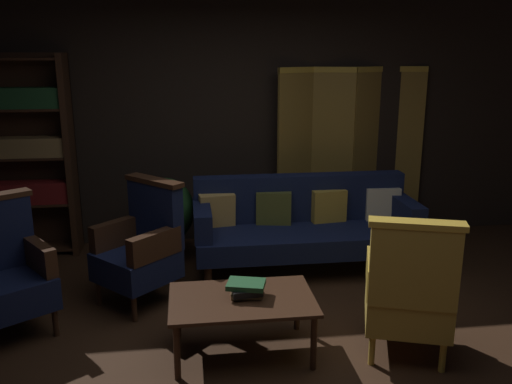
{
  "coord_description": "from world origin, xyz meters",
  "views": [
    {
      "loc": [
        -0.55,
        -3.42,
        2.08
      ],
      "look_at": [
        0.0,
        0.8,
        0.95
      ],
      "focal_mm": 37.79,
      "sensor_mm": 36.0,
      "label": 1
    }
  ],
  "objects": [
    {
      "name": "back_wall",
      "position": [
        0.0,
        2.45,
        1.4
      ],
      "size": [
        7.2,
        0.1,
        2.8
      ],
      "primitive_type": "cube",
      "color": "black",
      "rests_on": "ground_plane"
    },
    {
      "name": "book_green_cloth",
      "position": [
        -0.18,
        -0.01,
        0.51
      ],
      "size": [
        0.3,
        0.25,
        0.04
      ],
      "primitive_type": "cube",
      "rotation": [
        0.0,
        0.0,
        -0.27
      ],
      "color": "#1E4C28",
      "rests_on": "book_black_cloth"
    },
    {
      "name": "potted_plant",
      "position": [
        -0.78,
        1.76,
        0.5
      ],
      "size": [
        0.57,
        0.57,
        0.86
      ],
      "color": "brown",
      "rests_on": "ground_plane"
    },
    {
      "name": "armchair_gilt_accent",
      "position": [
        0.92,
        -0.22,
        0.49
      ],
      "size": [
        0.73,
        0.73,
        1.04
      ],
      "color": "gold",
      "rests_on": "ground_plane"
    },
    {
      "name": "bookshelf",
      "position": [
        -2.15,
        2.19,
        1.07
      ],
      "size": [
        0.9,
        0.32,
        2.05
      ],
      "color": "#382114",
      "rests_on": "ground_plane"
    },
    {
      "name": "armchair_wing_left",
      "position": [
        -1.92,
        0.49,
        0.49
      ],
      "size": [
        0.8,
        0.8,
        1.04
      ],
      "color": "#382114",
      "rests_on": "ground_plane"
    },
    {
      "name": "velvet_couch",
      "position": [
        0.55,
        1.46,
        0.46
      ],
      "size": [
        2.12,
        0.78,
        0.88
      ],
      "color": "#382114",
      "rests_on": "ground_plane"
    },
    {
      "name": "armchair_wing_right",
      "position": [
        -0.95,
        0.89,
        0.49
      ],
      "size": [
        0.82,
        0.82,
        1.04
      ],
      "color": "#382114",
      "rests_on": "ground_plane"
    },
    {
      "name": "book_tan_leather",
      "position": [
        -0.18,
        -0.01,
        0.43
      ],
      "size": [
        0.22,
        0.16,
        0.03
      ],
      "primitive_type": "cube",
      "rotation": [
        0.0,
        0.0,
        -0.09
      ],
      "color": "#9E7A47",
      "rests_on": "coffee_table"
    },
    {
      "name": "folding_screen",
      "position": [
        1.26,
        2.32,
        0.99
      ],
      "size": [
        1.72,
        0.34,
        1.9
      ],
      "color": "olive",
      "rests_on": "ground_plane"
    },
    {
      "name": "ground_plane",
      "position": [
        0.0,
        0.0,
        0.0
      ],
      "size": [
        10.0,
        10.0,
        0.0
      ],
      "primitive_type": "plane",
      "color": "#331E11"
    },
    {
      "name": "book_black_cloth",
      "position": [
        -0.18,
        -0.01,
        0.47
      ],
      "size": [
        0.22,
        0.21,
        0.04
      ],
      "primitive_type": "cube",
      "rotation": [
        0.0,
        0.0,
        0.06
      ],
      "color": "black",
      "rests_on": "book_tan_leather"
    },
    {
      "name": "coffee_table",
      "position": [
        -0.21,
        -0.03,
        0.37
      ],
      "size": [
        1.0,
        0.64,
        0.42
      ],
      "color": "#382114",
      "rests_on": "ground_plane"
    }
  ]
}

